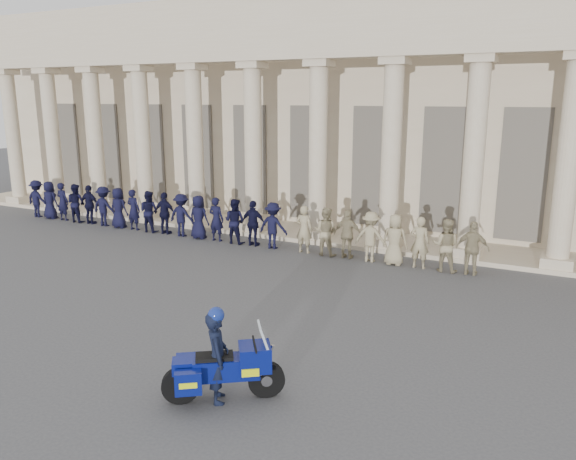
{
  "coord_description": "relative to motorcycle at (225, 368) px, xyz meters",
  "views": [
    {
      "loc": [
        6.57,
        -9.9,
        5.07
      ],
      "look_at": [
        -0.01,
        3.12,
        1.6
      ],
      "focal_mm": 35.0,
      "sensor_mm": 36.0,
      "label": 1
    }
  ],
  "objects": [
    {
      "name": "motorcycle",
      "position": [
        0.0,
        0.0,
        0.0
      ],
      "size": [
        1.79,
        1.47,
        1.35
      ],
      "rotation": [
        0.0,
        0.0,
        0.61
      ],
      "color": "black",
      "rests_on": "ground"
    },
    {
      "name": "rider",
      "position": [
        -0.09,
        -0.07,
        0.26
      ],
      "size": [
        0.65,
        0.7,
        1.7
      ],
      "rotation": [
        0.0,
        0.0,
        2.18
      ],
      "color": "black",
      "rests_on": "ground"
    },
    {
      "name": "officer_rank",
      "position": [
        -6.67,
        9.09,
        0.22
      ],
      "size": [
        19.1,
        0.61,
        1.6
      ],
      "color": "black",
      "rests_on": "ground"
    },
    {
      "name": "building",
      "position": [
        -1.68,
        17.36,
        3.94
      ],
      "size": [
        40.0,
        12.5,
        9.0
      ],
      "color": "#C3B092",
      "rests_on": "ground"
    },
    {
      "name": "ground",
      "position": [
        -1.68,
        2.61,
        -0.58
      ],
      "size": [
        90.0,
        90.0,
        0.0
      ],
      "primitive_type": "plane",
      "color": "#454547",
      "rests_on": "ground"
    }
  ]
}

